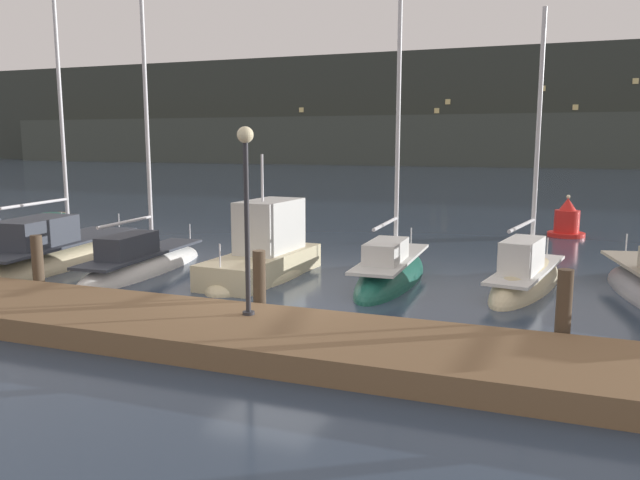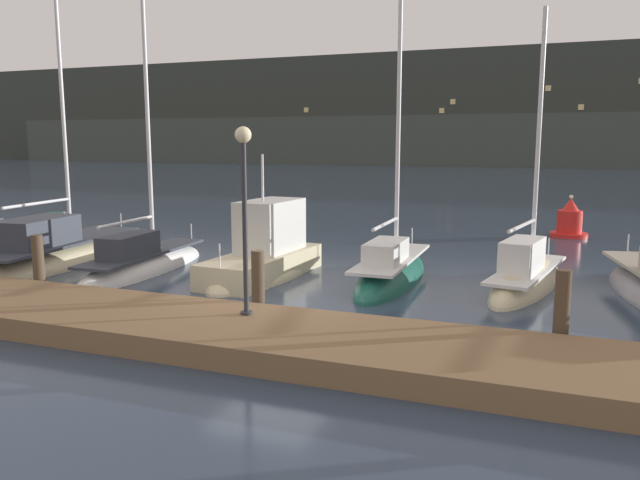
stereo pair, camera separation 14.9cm
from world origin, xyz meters
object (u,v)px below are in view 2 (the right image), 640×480
at_px(sailboat_berth_2, 58,258).
at_px(rowboat_adrift, 61,217).
at_px(sailboat_berth_3, 144,267).
at_px(dock_lamppost, 244,189).
at_px(channel_buoy, 569,222).
at_px(sailboat_berth_6, 526,283).
at_px(motorboat_berth_4, 264,264).
at_px(sailboat_berth_5, 391,277).

bearing_deg(sailboat_berth_2, rowboat_adrift, 132.96).
height_order(sailboat_berth_3, dock_lamppost, sailboat_berth_3).
relative_size(sailboat_berth_3, channel_buoy, 5.76).
relative_size(sailboat_berth_3, sailboat_berth_6, 1.23).
relative_size(sailboat_berth_2, dock_lamppost, 3.09).
bearing_deg(motorboat_berth_4, sailboat_berth_3, -169.96).
distance_m(sailboat_berth_2, sailboat_berth_3, 3.29).
distance_m(sailboat_berth_2, sailboat_berth_6, 14.14).
distance_m(dock_lamppost, rowboat_adrift, 22.82).
distance_m(sailboat_berth_5, channel_buoy, 11.52).
bearing_deg(sailboat_berth_3, sailboat_berth_2, 179.17).
height_order(sailboat_berth_2, sailboat_berth_5, sailboat_berth_2).
distance_m(channel_buoy, rowboat_adrift, 24.13).
xyz_separation_m(channel_buoy, rowboat_adrift, (-24.00, -2.37, -0.60)).
distance_m(sailboat_berth_3, sailboat_berth_6, 10.89).
height_order(sailboat_berth_5, rowboat_adrift, sailboat_berth_5).
bearing_deg(sailboat_berth_3, sailboat_berth_5, 10.93).
height_order(motorboat_berth_4, rowboat_adrift, motorboat_berth_4).
xyz_separation_m(sailboat_berth_2, channel_buoy, (15.17, 11.86, 0.43)).
relative_size(sailboat_berth_6, channel_buoy, 4.68).
relative_size(motorboat_berth_4, rowboat_adrift, 1.64).
relative_size(sailboat_berth_3, motorboat_berth_4, 1.90).
bearing_deg(sailboat_berth_6, motorboat_berth_4, -169.98).
distance_m(sailboat_berth_3, sailboat_berth_5, 7.33).
bearing_deg(channel_buoy, sailboat_berth_6, -96.58).
height_order(channel_buoy, dock_lamppost, dock_lamppost).
xyz_separation_m(sailboat_berth_2, sailboat_berth_3, (3.29, -0.05, -0.03)).
relative_size(sailboat_berth_2, sailboat_berth_6, 1.43).
height_order(sailboat_berth_3, sailboat_berth_5, sailboat_berth_3).
height_order(channel_buoy, rowboat_adrift, channel_buoy).
bearing_deg(rowboat_adrift, sailboat_berth_5, -22.86).
relative_size(sailboat_berth_3, dock_lamppost, 2.65).
relative_size(sailboat_berth_6, rowboat_adrift, 2.54).
height_order(motorboat_berth_4, dock_lamppost, dock_lamppost).
bearing_deg(dock_lamppost, sailboat_berth_2, 153.79).
xyz_separation_m(sailboat_berth_3, channel_buoy, (11.88, 11.91, 0.45)).
bearing_deg(channel_buoy, sailboat_berth_2, -141.99).
distance_m(sailboat_berth_2, rowboat_adrift, 12.96).
bearing_deg(sailboat_berth_5, dock_lamppost, -104.24).
bearing_deg(rowboat_adrift, sailboat_berth_6, -18.48).
distance_m(sailboat_berth_3, channel_buoy, 16.83).
height_order(sailboat_berth_5, sailboat_berth_6, sailboat_berth_5).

